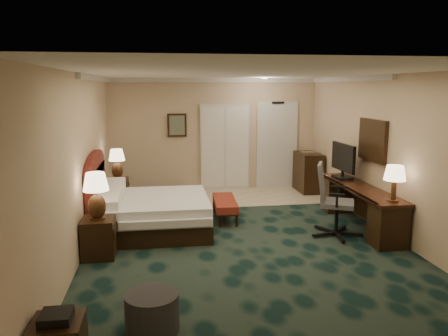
{
  "coord_description": "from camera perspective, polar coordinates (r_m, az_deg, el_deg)",
  "views": [
    {
      "loc": [
        -1.32,
        -6.7,
        2.48
      ],
      "look_at": [
        -0.23,
        0.6,
        1.12
      ],
      "focal_mm": 35.0,
      "sensor_mm": 36.0,
      "label": 1
    }
  ],
  "objects": [
    {
      "name": "floor",
      "position": [
        7.26,
        2.55,
        -9.51
      ],
      "size": [
        5.0,
        7.5,
        0.0
      ],
      "primitive_type": "cube",
      "color": "black",
      "rests_on": "ground"
    },
    {
      "name": "ceiling",
      "position": [
        6.83,
        2.74,
        12.3
      ],
      "size": [
        5.0,
        7.5,
        0.0
      ],
      "primitive_type": "cube",
      "color": "white",
      "rests_on": "wall_back"
    },
    {
      "name": "wall_back",
      "position": [
        10.59,
        -1.26,
        4.34
      ],
      "size": [
        5.0,
        0.0,
        2.7
      ],
      "primitive_type": "cube",
      "color": "tan",
      "rests_on": "ground"
    },
    {
      "name": "wall_front",
      "position": [
        3.42,
        14.92,
        -9.19
      ],
      "size": [
        5.0,
        0.0,
        2.7
      ],
      "primitive_type": "cube",
      "color": "tan",
      "rests_on": "ground"
    },
    {
      "name": "wall_left",
      "position": [
        6.89,
        -18.21,
        0.51
      ],
      "size": [
        0.0,
        7.5,
        2.7
      ],
      "primitive_type": "cube",
      "color": "tan",
      "rests_on": "ground"
    },
    {
      "name": "wall_right",
      "position": [
        7.79,
        21.01,
        1.43
      ],
      "size": [
        0.0,
        7.5,
        2.7
      ],
      "primitive_type": "cube",
      "color": "tan",
      "rests_on": "ground"
    },
    {
      "name": "crown_molding",
      "position": [
        6.83,
        2.74,
        11.88
      ],
      "size": [
        5.0,
        7.5,
        0.1
      ],
      "primitive_type": null,
      "color": "silver",
      "rests_on": "wall_back"
    },
    {
      "name": "tile_patch",
      "position": [
        10.16,
        4.43,
        -3.66
      ],
      "size": [
        3.2,
        1.7,
        0.01
      ],
      "primitive_type": "cube",
      "color": "#C2B094",
      "rests_on": "ground"
    },
    {
      "name": "headboard",
      "position": [
        7.98,
        -16.33,
        -2.85
      ],
      "size": [
        0.12,
        2.0,
        1.4
      ],
      "primitive_type": null,
      "color": "#551815",
      "rests_on": "ground"
    },
    {
      "name": "entry_door",
      "position": [
        10.9,
        6.89,
        2.86
      ],
      "size": [
        1.02,
        0.06,
        2.18
      ],
      "primitive_type": "cube",
      "color": "silver",
      "rests_on": "ground"
    },
    {
      "name": "closet_doors",
      "position": [
        10.62,
        0.12,
        2.73
      ],
      "size": [
        1.2,
        0.06,
        2.1
      ],
      "primitive_type": "cube",
      "color": "silver",
      "rests_on": "ground"
    },
    {
      "name": "wall_art",
      "position": [
        10.45,
        -6.16,
        5.58
      ],
      "size": [
        0.45,
        0.06,
        0.55
      ],
      "primitive_type": "cube",
      "color": "#4B6D5B",
      "rests_on": "wall_back"
    },
    {
      "name": "wall_mirror",
      "position": [
        8.27,
        18.83,
        3.45
      ],
      "size": [
        0.05,
        0.95,
        0.75
      ],
      "primitive_type": "cube",
      "color": "white",
      "rests_on": "wall_right"
    },
    {
      "name": "bed",
      "position": [
        7.76,
        -9.15,
        -5.97
      ],
      "size": [
        1.89,
        1.76,
        0.6
      ],
      "primitive_type": "cube",
      "color": "silver",
      "rests_on": "ground"
    },
    {
      "name": "nightstand_near",
      "position": [
        6.8,
        -16.02,
        -8.71
      ],
      "size": [
        0.47,
        0.54,
        0.58
      ],
      "primitive_type": "cube",
      "color": "black",
      "rests_on": "ground"
    },
    {
      "name": "nightstand_far",
      "position": [
        9.43,
        -13.85,
        -3.21
      ],
      "size": [
        0.48,
        0.55,
        0.6
      ],
      "primitive_type": "cube",
      "color": "black",
      "rests_on": "ground"
    },
    {
      "name": "lamp_near",
      "position": [
        6.58,
        -16.32,
        -3.57
      ],
      "size": [
        0.45,
        0.45,
        0.7
      ],
      "primitive_type": null,
      "rotation": [
        0.0,
        0.0,
        -0.26
      ],
      "color": "#301D0C",
      "rests_on": "nightstand_near"
    },
    {
      "name": "lamp_far",
      "position": [
        9.32,
        -13.79,
        0.49
      ],
      "size": [
        0.4,
        0.4,
        0.63
      ],
      "primitive_type": null,
      "rotation": [
        0.0,
        0.0,
        0.23
      ],
      "color": "#301D0C",
      "rests_on": "nightstand_far"
    },
    {
      "name": "bed_bench",
      "position": [
        8.35,
        0.11,
        -5.41
      ],
      "size": [
        0.46,
        1.17,
        0.39
      ],
      "primitive_type": "cube",
      "rotation": [
        0.0,
        0.0,
        -0.06
      ],
      "color": "maroon",
      "rests_on": "ground"
    },
    {
      "name": "ottoman",
      "position": [
        4.79,
        -9.37,
        -18.08
      ],
      "size": [
        0.6,
        0.6,
        0.4
      ],
      "primitive_type": "cylinder",
      "rotation": [
        0.0,
        0.0,
        -0.08
      ],
      "color": "#24242A",
      "rests_on": "ground"
    },
    {
      "name": "desk",
      "position": [
        8.25,
        17.21,
        -4.84
      ],
      "size": [
        0.55,
        2.56,
        0.74
      ],
      "primitive_type": "cube",
      "color": "black",
      "rests_on": "ground"
    },
    {
      "name": "tv",
      "position": [
        8.7,
        15.29,
        0.85
      ],
      "size": [
        0.11,
        0.89,
        0.69
      ],
      "primitive_type": "cube",
      "rotation": [
        0.0,
        0.0,
        0.04
      ],
      "color": "black",
      "rests_on": "desk"
    },
    {
      "name": "desk_lamp",
      "position": [
        7.2,
        21.34,
        -1.89
      ],
      "size": [
        0.37,
        0.37,
        0.58
      ],
      "primitive_type": null,
      "rotation": [
        0.0,
        0.0,
        -0.11
      ],
      "color": "#301D0C",
      "rests_on": "desk"
    },
    {
      "name": "desk_chair",
      "position": [
        7.59,
        14.59,
        -4.09
      ],
      "size": [
        0.93,
        0.91,
        1.23
      ],
      "primitive_type": null,
      "rotation": [
        0.0,
        0.0,
        -0.43
      ],
      "color": "#4A4A4A",
      "rests_on": "ground"
    },
    {
      "name": "minibar",
      "position": [
        10.69,
        10.93,
        -0.55
      ],
      "size": [
        0.5,
        0.89,
        0.94
      ],
      "primitive_type": "cube",
      "color": "black",
      "rests_on": "ground"
    }
  ]
}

